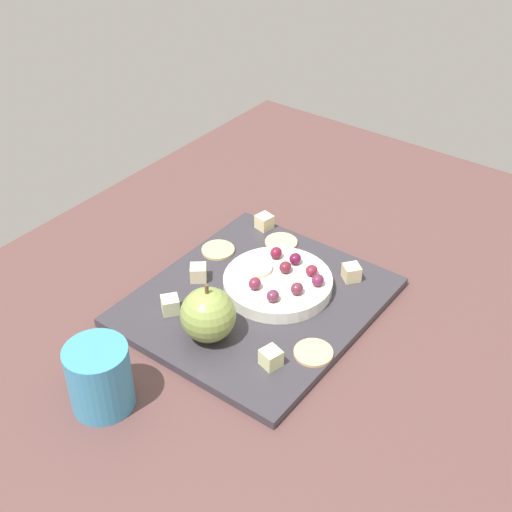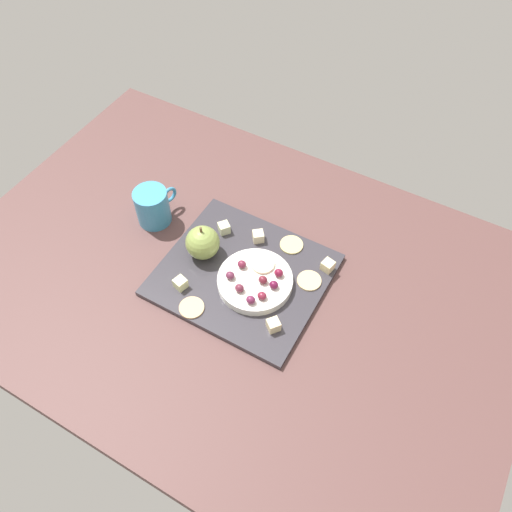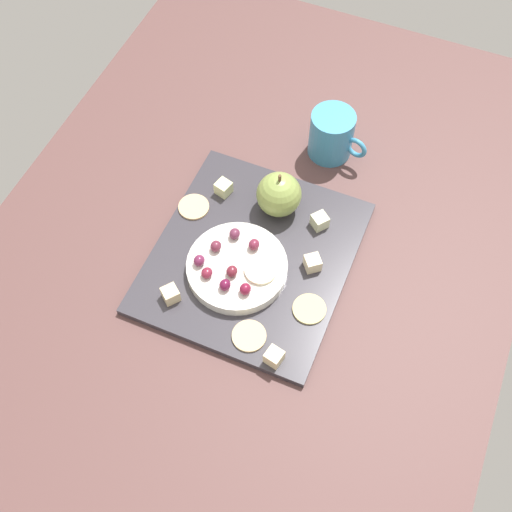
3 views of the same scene
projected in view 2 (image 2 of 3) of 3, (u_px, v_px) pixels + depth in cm
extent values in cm
cube|color=brown|center=(234.00, 281.00, 109.93)|extent=(119.90, 83.53, 3.20)
cube|color=#36333A|center=(243.00, 275.00, 108.23)|extent=(33.58, 29.88, 1.24)
cylinder|color=white|center=(255.00, 282.00, 105.33)|extent=(15.52, 15.52, 1.87)
sphere|color=#899E4C|center=(203.00, 243.00, 107.95)|extent=(7.27, 7.27, 7.27)
cylinder|color=brown|center=(201.00, 230.00, 104.55)|extent=(0.50, 0.50, 1.20)
cube|color=beige|center=(257.00, 236.00, 112.22)|extent=(3.25, 3.25, 2.31)
cube|color=beige|center=(224.00, 228.00, 113.58)|extent=(3.24, 3.24, 2.31)
cube|color=beige|center=(273.00, 325.00, 99.05)|extent=(3.24, 3.24, 2.31)
cube|color=beige|center=(328.00, 266.00, 107.45)|extent=(2.73, 2.73, 2.31)
cube|color=beige|center=(180.00, 283.00, 104.80)|extent=(2.83, 2.83, 2.31)
cylinder|color=#D6C480|center=(291.00, 245.00, 111.96)|extent=(5.06, 5.06, 0.40)
cylinder|color=#DFB682|center=(192.00, 308.00, 102.48)|extent=(5.06, 5.06, 0.40)
cylinder|color=#D8BB86|center=(309.00, 281.00, 106.35)|extent=(5.06, 5.06, 0.40)
ellipsoid|color=maroon|center=(262.00, 296.00, 101.28)|extent=(1.86, 1.67, 1.49)
ellipsoid|color=maroon|center=(239.00, 288.00, 102.23)|extent=(1.86, 1.67, 1.69)
ellipsoid|color=#642841|center=(230.00, 275.00, 104.10)|extent=(1.86, 1.67, 1.64)
ellipsoid|color=maroon|center=(242.00, 264.00, 105.72)|extent=(1.86, 1.67, 1.70)
ellipsoid|color=#682243|center=(251.00, 300.00, 100.62)|extent=(1.86, 1.67, 1.66)
ellipsoid|color=maroon|center=(264.00, 278.00, 103.66)|extent=(1.86, 1.67, 1.65)
ellipsoid|color=maroon|center=(279.00, 273.00, 104.42)|extent=(1.86, 1.67, 1.73)
ellipsoid|color=maroon|center=(274.00, 284.00, 102.81)|extent=(1.86, 1.67, 1.67)
cylinder|color=beige|center=(263.00, 264.00, 106.46)|extent=(4.92, 4.92, 0.60)
cylinder|color=#3E91BF|center=(152.00, 207.00, 114.75)|extent=(7.54, 7.54, 8.64)
torus|color=#3E91BF|center=(169.00, 195.00, 116.91)|extent=(1.73, 4.08, 4.00)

